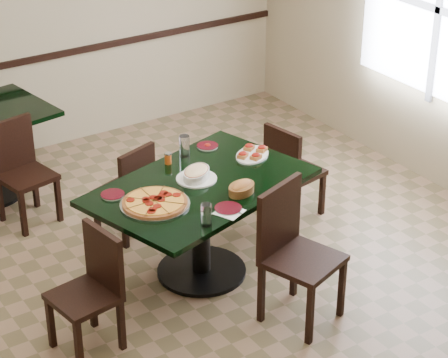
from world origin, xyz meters
TOP-DOWN VIEW (x-y plane):
  - floor at (0.00, 0.00)m, footprint 5.50×5.50m
  - room_shell at (1.02, 1.73)m, footprint 5.50×5.50m
  - main_table at (0.00, 0.06)m, footprint 1.76×1.37m
  - chair_far at (-0.18, 0.82)m, footprint 0.47×0.47m
  - chair_near at (0.25, -0.70)m, footprint 0.57×0.57m
  - chair_right at (1.05, 0.38)m, footprint 0.44×0.44m
  - chair_left at (-1.01, -0.26)m, footprint 0.44×0.44m
  - back_chair_near at (-0.78, 1.56)m, footprint 0.47×0.47m
  - pepperoni_pizza at (-0.41, -0.02)m, footprint 0.48×0.48m
  - lasagna_casserole at (0.02, 0.14)m, footprint 0.31×0.30m
  - bread_basket at (0.17, -0.21)m, footprint 0.26×0.22m
  - bruschetta_platter at (0.57, 0.23)m, footprint 0.41×0.38m
  - side_plate_near at (-0.03, -0.35)m, footprint 0.18×0.18m
  - side_plate_far_r at (0.37, 0.55)m, footprint 0.17×0.17m
  - side_plate_far_l at (-0.59, 0.25)m, footprint 0.17×0.17m
  - napkin_setting at (-0.04, -0.38)m, footprint 0.22×0.22m
  - water_glass_a at (0.14, 0.51)m, footprint 0.08×0.08m
  - water_glass_b at (-0.27, -0.44)m, footprint 0.07×0.07m
  - pepper_shaker at (-0.03, 0.47)m, footprint 0.05×0.05m

SIDE VIEW (x-z plane):
  - floor at x=0.00m, z-range 0.00..0.00m
  - chair_far at x=-0.18m, z-range 0.04..0.83m
  - chair_right at x=1.05m, z-range 0.04..0.86m
  - chair_left at x=-1.01m, z-range 0.05..0.87m
  - back_chair_near at x=-0.78m, z-range 0.05..0.90m
  - chair_near at x=0.25m, z-range 0.06..1.03m
  - main_table at x=0.00m, z-range 0.19..0.94m
  - napkin_setting at x=-0.04m, z-range 0.75..0.76m
  - side_plate_far_l at x=-0.59m, z-range 0.75..0.77m
  - side_plate_near at x=-0.03m, z-range 0.75..0.77m
  - side_plate_far_r at x=0.37m, z-range 0.74..0.77m
  - pepperoni_pizza at x=-0.41m, z-range 0.75..0.79m
  - bruschetta_platter at x=0.57m, z-range 0.75..0.80m
  - bread_basket at x=0.17m, z-range 0.74..0.84m
  - lasagna_casserole at x=0.02m, z-range 0.75..0.84m
  - pepper_shaker at x=-0.03m, z-range 0.75..0.84m
  - water_glass_b at x=-0.27m, z-range 0.75..0.91m
  - water_glass_a at x=0.14m, z-range 0.75..0.92m
  - room_shell at x=1.02m, z-range -1.58..3.92m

